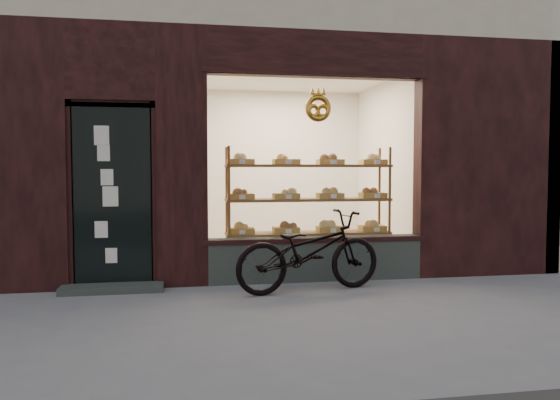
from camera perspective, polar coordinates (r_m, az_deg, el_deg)
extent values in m
plane|color=slate|center=(4.89, 4.54, -13.48)|extent=(90.00, 90.00, 0.00)
cube|color=#2D3832|center=(6.94, 3.73, -6.14)|extent=(2.70, 0.25, 0.55)
cube|color=black|center=(6.65, -17.08, 0.46)|extent=(0.90, 0.04, 2.15)
cube|color=#2D3832|center=(6.62, -17.10, -8.80)|extent=(1.15, 0.35, 0.08)
torus|color=gold|center=(6.79, 4.00, 9.52)|extent=(0.33, 0.07, 0.33)
cube|color=brown|center=(7.39, 2.93, -7.34)|extent=(2.20, 0.45, 0.04)
cube|color=brown|center=(7.31, 2.95, -3.49)|extent=(2.20, 0.45, 0.03)
cube|color=brown|center=(7.28, 2.96, 0.04)|extent=(2.20, 0.45, 0.04)
cube|color=brown|center=(7.27, 2.97, 3.58)|extent=(2.20, 0.45, 0.04)
cylinder|color=brown|center=(6.93, -5.34, -1.38)|extent=(0.04, 0.04, 1.70)
cylinder|color=brown|center=(7.42, 11.38, -1.12)|extent=(0.04, 0.04, 1.70)
cylinder|color=brown|center=(7.32, -5.59, -1.13)|extent=(0.04, 0.04, 1.70)
cylinder|color=brown|center=(7.78, 10.33, -0.91)|extent=(0.04, 0.04, 1.70)
cube|color=brown|center=(7.16, -4.10, -3.21)|extent=(0.34, 0.24, 0.07)
sphere|color=tan|center=(7.15, -4.10, -2.53)|extent=(0.11, 0.11, 0.11)
cube|color=silver|center=(6.98, -3.94, -3.38)|extent=(0.07, 0.01, 0.05)
cube|color=brown|center=(7.25, 0.63, -3.13)|extent=(0.34, 0.24, 0.07)
sphere|color=brown|center=(7.24, 0.63, -2.46)|extent=(0.11, 0.11, 0.11)
cube|color=silver|center=(7.07, 0.91, -3.29)|extent=(0.08, 0.01, 0.05)
cube|color=brown|center=(7.38, 5.22, -3.02)|extent=(0.34, 0.24, 0.07)
sphere|color=#D2B872|center=(7.37, 5.22, -2.37)|extent=(0.11, 0.11, 0.11)
cube|color=silver|center=(7.20, 5.61, -3.18)|extent=(0.07, 0.01, 0.05)
cube|color=brown|center=(7.56, 9.62, -2.91)|extent=(0.34, 0.24, 0.07)
sphere|color=tan|center=(7.55, 9.62, -2.27)|extent=(0.11, 0.11, 0.11)
cube|color=silver|center=(7.39, 10.10, -3.06)|extent=(0.08, 0.01, 0.05)
cube|color=brown|center=(7.13, -4.11, 0.39)|extent=(0.34, 0.24, 0.07)
sphere|color=brown|center=(7.12, -4.12, 1.07)|extent=(0.11, 0.11, 0.11)
cube|color=silver|center=(6.94, -3.96, 0.31)|extent=(0.07, 0.01, 0.06)
cube|color=brown|center=(7.21, 0.63, 0.43)|extent=(0.34, 0.24, 0.07)
sphere|color=#D2B872|center=(7.21, 0.63, 1.10)|extent=(0.11, 0.11, 0.11)
cube|color=silver|center=(7.03, 0.91, 0.36)|extent=(0.08, 0.01, 0.06)
cube|color=brown|center=(7.35, 5.24, 0.47)|extent=(0.34, 0.24, 0.07)
sphere|color=tan|center=(7.34, 5.24, 1.13)|extent=(0.11, 0.11, 0.11)
cube|color=silver|center=(7.17, 5.63, 0.40)|extent=(0.07, 0.01, 0.06)
cube|color=brown|center=(7.53, 9.65, 0.50)|extent=(0.34, 0.24, 0.07)
sphere|color=brown|center=(7.52, 9.65, 1.15)|extent=(0.11, 0.11, 0.11)
cube|color=silver|center=(7.35, 10.13, 0.43)|extent=(0.08, 0.01, 0.06)
cube|color=brown|center=(7.12, -4.13, 4.01)|extent=(0.34, 0.24, 0.07)
sphere|color=#D2B872|center=(7.12, -4.13, 4.69)|extent=(0.11, 0.11, 0.11)
cube|color=silver|center=(6.93, -3.97, 4.03)|extent=(0.07, 0.01, 0.06)
cube|color=brown|center=(7.20, 0.64, 4.01)|extent=(0.34, 0.24, 0.07)
sphere|color=tan|center=(7.21, 0.64, 4.68)|extent=(0.11, 0.11, 0.11)
cube|color=silver|center=(7.02, 0.92, 4.03)|extent=(0.08, 0.01, 0.06)
cube|color=brown|center=(7.34, 5.26, 3.98)|extent=(0.34, 0.24, 0.07)
sphere|color=brown|center=(7.34, 5.26, 4.64)|extent=(0.11, 0.11, 0.11)
cube|color=silver|center=(7.16, 5.65, 4.00)|extent=(0.07, 0.01, 0.06)
cube|color=brown|center=(7.52, 9.68, 3.93)|extent=(0.34, 0.24, 0.07)
sphere|color=#D2B872|center=(7.52, 9.69, 4.58)|extent=(0.11, 0.11, 0.11)
cube|color=silver|center=(7.35, 10.17, 3.94)|extent=(0.08, 0.01, 0.06)
imported|color=black|center=(6.29, 3.06, -5.38)|extent=(1.85, 0.95, 0.93)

